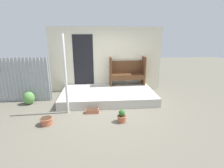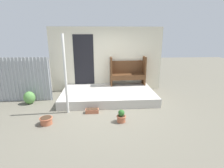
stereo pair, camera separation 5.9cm
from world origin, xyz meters
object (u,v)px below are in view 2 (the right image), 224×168
object	(u,v)px
bench	(128,71)
planter_box_rect	(92,111)
support_post	(65,75)
shrub_by_fence	(29,98)
flower_pot_middle	(121,117)
flower_pot_left	(46,120)

from	to	relation	value
bench	planter_box_rect	world-z (taller)	bench
support_post	bench	distance (m)	2.86
bench	shrub_by_fence	distance (m)	3.78
flower_pot_middle	shrub_by_fence	bearing A→B (deg)	153.08
support_post	shrub_by_fence	world-z (taller)	support_post
shrub_by_fence	support_post	bearing A→B (deg)	-29.46
bench	planter_box_rect	xyz separation A→B (m)	(-1.39, -1.96, -0.80)
flower_pot_left	planter_box_rect	world-z (taller)	flower_pot_left
support_post	bench	size ratio (longest dim) A/B	1.63
support_post	bench	xyz separation A→B (m)	(2.13, 1.89, -0.31)
support_post	flower_pot_left	size ratio (longest dim) A/B	6.76
planter_box_rect	shrub_by_fence	world-z (taller)	shrub_by_fence
flower_pot_middle	bench	bearing A→B (deg)	77.59
bench	flower_pot_middle	size ratio (longest dim) A/B	4.03
bench	flower_pot_middle	distance (m)	2.75
flower_pot_left	shrub_by_fence	xyz separation A→B (m)	(-0.97, 1.49, 0.11)
flower_pot_middle	planter_box_rect	xyz separation A→B (m)	(-0.82, 0.63, -0.09)
support_post	shrub_by_fence	bearing A→B (deg)	150.54
flower_pot_left	shrub_by_fence	bearing A→B (deg)	123.11
flower_pot_middle	flower_pot_left	bearing A→B (deg)	179.26
bench	shrub_by_fence	xyz separation A→B (m)	(-3.56, -1.08, -0.64)
support_post	flower_pot_middle	xyz separation A→B (m)	(1.56, -0.71, -1.02)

